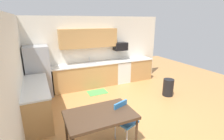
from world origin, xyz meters
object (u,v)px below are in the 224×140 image
Objects in this scene: oven_range at (121,71)px; trash_bin at (168,87)px; dining_table at (100,116)px; refrigerator at (38,72)px; microwave at (120,46)px; chair_near_table at (124,118)px.

oven_range is 2.11m from trash_bin.
oven_range reaches higher than dining_table.
dining_table is (1.05, -3.10, -0.20)m from refrigerator.
chair_near_table is (-1.62, -3.32, -1.01)m from microwave.
chair_near_table is 2.79m from trash_bin.
trash_bin is (3.01, 1.26, -0.37)m from dining_table.
oven_range is 1.52× the size of trash_bin.
dining_table is 1.65× the size of chair_near_table.
refrigerator reaches higher than microwave.
refrigerator is 1.92× the size of oven_range.
refrigerator is 3.54m from chair_near_table.
refrigerator reaches higher than trash_bin.
refrigerator is 2.91× the size of trash_bin.
oven_range is at bearing -90.00° from microwave.
refrigerator is 3.24× the size of microwave.
microwave is 4.02m from dining_table.
oven_range is 1.06m from microwave.
refrigerator is 2.06× the size of chair_near_table.
refrigerator is at bearing 116.86° from chair_near_table.
microwave is (3.21, 0.18, 0.64)m from refrigerator.
refrigerator is at bearing -176.79° from microwave.
chair_near_table is at bearing -116.69° from oven_range.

